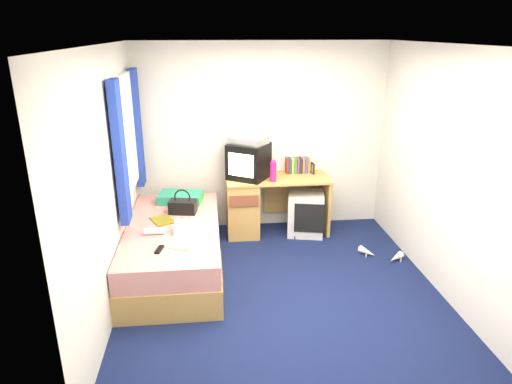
{
  "coord_description": "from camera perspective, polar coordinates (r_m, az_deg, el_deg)",
  "views": [
    {
      "loc": [
        -0.68,
        -4.03,
        2.52
      ],
      "look_at": [
        -0.18,
        0.7,
        0.82
      ],
      "focal_mm": 32.0,
      "sensor_mm": 36.0,
      "label": 1
    }
  ],
  "objects": [
    {
      "name": "crt_tv",
      "position": [
        5.7,
        -0.94,
        3.9
      ],
      "size": [
        0.6,
        0.59,
        0.45
      ],
      "rotation": [
        0.0,
        0.0,
        -0.55
      ],
      "color": "black",
      "rests_on": "desk"
    },
    {
      "name": "aerosol_can",
      "position": [
        5.78,
        1.25,
        2.78
      ],
      "size": [
        0.06,
        0.06,
        0.18
      ],
      "primitive_type": "cylinder",
      "rotation": [
        0.0,
        0.0,
        -0.24
      ],
      "color": "silver",
      "rests_on": "desk"
    },
    {
      "name": "room_shell",
      "position": [
        4.22,
        3.43,
        4.95
      ],
      "size": [
        3.4,
        3.4,
        3.4
      ],
      "color": "white",
      "rests_on": "ground"
    },
    {
      "name": "remote_control",
      "position": [
        4.46,
        -12.0,
        -7.03
      ],
      "size": [
        0.09,
        0.17,
        0.02
      ],
      "primitive_type": "cube",
      "rotation": [
        0.0,
        0.0,
        -0.23
      ],
      "color": "black",
      "rests_on": "bed"
    },
    {
      "name": "window_assembly",
      "position": [
        5.12,
        -15.74,
        6.49
      ],
      "size": [
        0.11,
        1.42,
        1.4
      ],
      "color": "silver",
      "rests_on": "room_shell"
    },
    {
      "name": "book_row",
      "position": [
        5.98,
        5.23,
        3.35
      ],
      "size": [
        0.31,
        0.13,
        0.2
      ],
      "color": "maroon",
      "rests_on": "desk"
    },
    {
      "name": "bed",
      "position": [
        5.1,
        -10.2,
        -6.91
      ],
      "size": [
        1.01,
        2.0,
        0.54
      ],
      "color": "tan",
      "rests_on": "ground"
    },
    {
      "name": "desk",
      "position": [
        5.89,
        -0.01,
        -1.39
      ],
      "size": [
        1.3,
        0.55,
        0.75
      ],
      "color": "tan",
      "rests_on": "ground"
    },
    {
      "name": "pillow",
      "position": [
        5.61,
        -9.39,
        -0.68
      ],
      "size": [
        0.56,
        0.41,
        0.11
      ],
      "primitive_type": "cube",
      "rotation": [
        0.0,
        0.0,
        -0.18
      ],
      "color": "#167195",
      "rests_on": "bed"
    },
    {
      "name": "storage_cube",
      "position": [
        5.95,
        6.23,
        -2.62
      ],
      "size": [
        0.53,
        0.53,
        0.56
      ],
      "primitive_type": "cube",
      "rotation": [
        0.0,
        0.0,
        -0.22
      ],
      "color": "silver",
      "rests_on": "ground"
    },
    {
      "name": "white_heels",
      "position": [
        5.56,
        15.4,
        -7.59
      ],
      "size": [
        0.49,
        0.39,
        0.09
      ],
      "color": "silver",
      "rests_on": "ground"
    },
    {
      "name": "pink_water_bottle",
      "position": [
        5.6,
        2.14,
        2.53
      ],
      "size": [
        0.08,
        0.08,
        0.24
      ],
      "primitive_type": "cylinder",
      "rotation": [
        0.0,
        0.0,
        -0.03
      ],
      "color": "#DE1F72",
      "rests_on": "desk"
    },
    {
      "name": "ground",
      "position": [
        4.8,
        3.07,
        -12.06
      ],
      "size": [
        3.4,
        3.4,
        0.0
      ],
      "primitive_type": "plane",
      "color": "#0C1438",
      "rests_on": "ground"
    },
    {
      "name": "vcr",
      "position": [
        5.64,
        -0.94,
        6.49
      ],
      "size": [
        0.53,
        0.5,
        0.08
      ],
      "primitive_type": "cube",
      "rotation": [
        0.0,
        0.0,
        -0.65
      ],
      "color": "#B6B6B8",
      "rests_on": "crt_tv"
    },
    {
      "name": "water_bottle",
      "position": [
        4.79,
        -12.58,
        -4.79
      ],
      "size": [
        0.2,
        0.08,
        0.07
      ],
      "primitive_type": "cylinder",
      "rotation": [
        0.0,
        1.57,
        0.03
      ],
      "color": "silver",
      "rests_on": "bed"
    },
    {
      "name": "towel",
      "position": [
        4.79,
        -8.56,
        -4.41
      ],
      "size": [
        0.27,
        0.23,
        0.09
      ],
      "primitive_type": "cube",
      "rotation": [
        0.0,
        0.0,
        -0.02
      ],
      "color": "white",
      "rests_on": "bed"
    },
    {
      "name": "magazine",
      "position": [
        5.11,
        -11.59,
        -3.49
      ],
      "size": [
        0.31,
        0.34,
        0.01
      ],
      "primitive_type": "cube",
      "rotation": [
        0.0,
        0.0,
        0.46
      ],
      "color": "gold",
      "rests_on": "bed"
    },
    {
      "name": "colour_swatch_fan",
      "position": [
        4.46,
        -9.59,
        -6.93
      ],
      "size": [
        0.23,
        0.14,
        0.01
      ],
      "primitive_type": "cube",
      "rotation": [
        0.0,
        0.0,
        -0.42
      ],
      "color": "yellow",
      "rests_on": "bed"
    },
    {
      "name": "handbag",
      "position": [
        5.26,
        -9.14,
        -1.75
      ],
      "size": [
        0.33,
        0.22,
        0.28
      ],
      "rotation": [
        0.0,
        0.0,
        -0.18
      ],
      "color": "black",
      "rests_on": "bed"
    },
    {
      "name": "picture_frame",
      "position": [
        5.98,
        7.1,
        2.97
      ],
      "size": [
        0.03,
        0.12,
        0.14
      ],
      "primitive_type": "cube",
      "rotation": [
        0.0,
        0.0,
        0.06
      ],
      "color": "black",
      "rests_on": "desk"
    }
  ]
}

